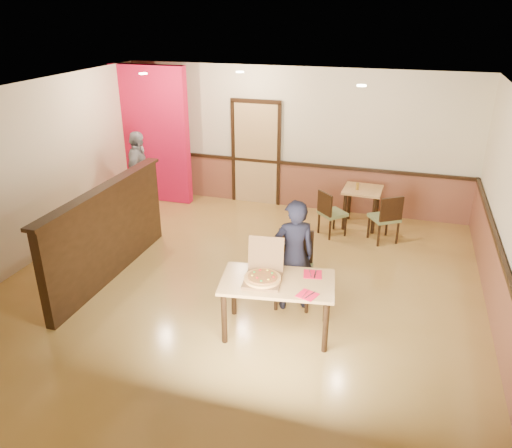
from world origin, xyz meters
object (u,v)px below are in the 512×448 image
at_px(side_chair_right, 386,217).
at_px(condiment, 357,186).
at_px(passerby, 139,175).
at_px(pizza_box, 263,275).
at_px(main_table, 277,288).
at_px(diner_chair, 294,265).
at_px(side_chair_left, 330,212).
at_px(side_table, 362,198).
at_px(diner, 294,255).

distance_m(side_chair_right, condiment, 0.86).
xyz_separation_m(passerby, pizza_box, (3.37, -2.99, -0.04)).
xyz_separation_m(pizza_box, condiment, (0.73, 3.67, 0.00)).
height_order(main_table, diner_chair, diner_chair).
bearing_deg(side_chair_left, passerby, 47.10).
relative_size(main_table, side_chair_left, 1.78).
bearing_deg(passerby, main_table, -143.15).
height_order(main_table, side_table, main_table).
height_order(side_chair_right, diner, diner).
relative_size(diner_chair, side_table, 1.38).
bearing_deg(pizza_box, diner, 63.33).
xyz_separation_m(diner, pizza_box, (-0.23, -0.66, 0.01)).
bearing_deg(side_chair_right, pizza_box, 33.92).
bearing_deg(diner, condiment, -125.40).
xyz_separation_m(main_table, side_chair_left, (0.16, 3.11, -0.18)).
xyz_separation_m(passerby, condiment, (4.10, 0.68, -0.04)).
relative_size(pizza_box, condiment, 4.37).
bearing_deg(diner, passerby, -58.91).
xyz_separation_m(diner_chair, pizza_box, (-0.21, -0.81, 0.24)).
relative_size(side_chair_left, passerby, 0.50).
relative_size(side_chair_right, side_table, 1.20).
bearing_deg(main_table, passerby, 131.53).
relative_size(main_table, diner, 0.94).
distance_m(side_table, condiment, 0.27).
distance_m(diner_chair, side_chair_left, 2.33).
bearing_deg(passerby, side_chair_right, -101.60).
bearing_deg(side_table, condiment, -146.55).
xyz_separation_m(main_table, diner_chair, (0.03, 0.79, -0.08)).
height_order(main_table, side_chair_right, side_chair_right).
relative_size(passerby, pizza_box, 2.91).
distance_m(main_table, diner_chair, 0.79).
xyz_separation_m(diner_chair, side_chair_right, (1.10, 2.31, -0.07)).
distance_m(main_table, side_table, 3.76).
relative_size(side_table, passerby, 0.44).
relative_size(main_table, pizza_box, 2.57).
relative_size(side_chair_right, condiment, 6.68).
xyz_separation_m(side_chair_right, diner, (-1.08, -2.47, 0.30)).
height_order(side_chair_left, side_chair_right, side_chair_right).
bearing_deg(condiment, side_chair_right, -42.69).
bearing_deg(main_table, side_chair_left, 78.47).
relative_size(side_chair_left, side_table, 1.13).
xyz_separation_m(diner_chair, condiment, (0.52, 2.85, 0.25)).
height_order(side_chair_right, side_table, side_chair_right).
distance_m(side_chair_left, passerby, 3.73).
distance_m(side_chair_right, side_table, 0.78).
height_order(main_table, side_chair_left, side_chair_left).
bearing_deg(side_chair_right, condiment, -75.97).
height_order(diner_chair, pizza_box, pizza_box).
bearing_deg(condiment, passerby, -170.58).
bearing_deg(main_table, pizza_box, -179.64).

